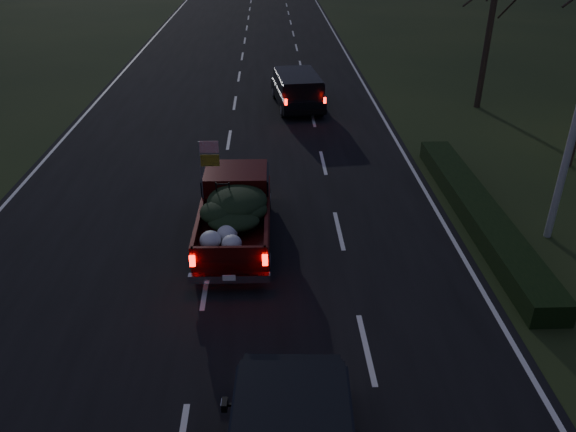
{
  "coord_description": "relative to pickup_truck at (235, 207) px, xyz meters",
  "views": [
    {
      "loc": [
        1.62,
        -11.51,
        8.12
      ],
      "look_at": [
        2.07,
        1.07,
        1.3
      ],
      "focal_mm": 35.0,
      "sensor_mm": 36.0,
      "label": 1
    }
  ],
  "objects": [
    {
      "name": "ground",
      "position": [
        -0.65,
        -2.24,
        -0.97
      ],
      "size": [
        120.0,
        120.0,
        0.0
      ],
      "primitive_type": "plane",
      "color": "black",
      "rests_on": "ground"
    },
    {
      "name": "lead_suv",
      "position": [
        2.33,
        11.97,
        0.02
      ],
      "size": [
        2.4,
        4.74,
        1.31
      ],
      "rotation": [
        0.0,
        0.0,
        0.11
      ],
      "color": "black",
      "rests_on": "ground"
    },
    {
      "name": "road_asphalt",
      "position": [
        -0.65,
        -2.24,
        -0.96
      ],
      "size": [
        14.0,
        120.0,
        0.02
      ],
      "primitive_type": "cube",
      "color": "black",
      "rests_on": "ground"
    },
    {
      "name": "pickup_truck",
      "position": [
        0.0,
        0.0,
        0.0
      ],
      "size": [
        1.96,
        4.97,
        2.59
      ],
      "rotation": [
        0.0,
        0.0,
        -0.01
      ],
      "color": "#3A0908",
      "rests_on": "ground"
    },
    {
      "name": "hedge_row",
      "position": [
        7.15,
        0.76,
        -0.67
      ],
      "size": [
        1.0,
        10.0,
        0.6
      ],
      "primitive_type": "cube",
      "color": "black",
      "rests_on": "ground"
    }
  ]
}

